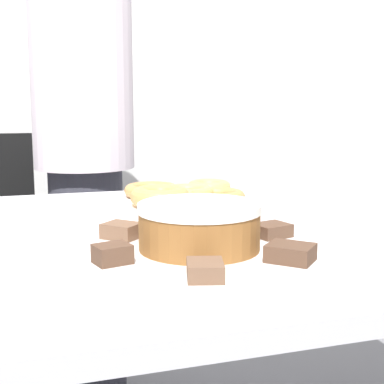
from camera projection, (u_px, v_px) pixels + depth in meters
The scene contains 17 objects.
wall_back at pixel (92, 27), 2.34m from camera, with size 8.00×0.05×2.60m.
table at pixel (202, 270), 0.98m from camera, with size 1.71×0.89×0.74m.
person_standing at pixel (84, 146), 1.66m from camera, with size 0.31×0.31×1.57m.
plate_cake at pixel (199, 252), 0.78m from camera, with size 0.37×0.37×0.01m.
plate_donuts at pixel (187, 202), 1.19m from camera, with size 0.37×0.37×0.01m.
frosted_cake at pixel (199, 226), 0.77m from camera, with size 0.18×0.18×0.07m.
lamington_0 at pixel (112, 254), 0.70m from camera, with size 0.05×0.05×0.03m.
lamington_1 at pixel (205, 270), 0.64m from camera, with size 0.06×0.06×0.02m.
lamington_2 at pixel (290, 253), 0.71m from camera, with size 0.08×0.08×0.02m.
lamington_3 at pixel (271, 230), 0.85m from camera, with size 0.06×0.06×0.02m.
lamington_4 at pixel (195, 221), 0.91m from camera, with size 0.05×0.06×0.02m.
lamington_5 at pixel (122, 231), 0.84m from camera, with size 0.07×0.07×0.02m.
donut_0 at pixel (187, 193), 1.18m from camera, with size 0.12×0.12×0.03m.
donut_1 at pixel (160, 197), 1.10m from camera, with size 0.12×0.12×0.04m.
donut_2 at pixel (217, 197), 1.14m from camera, with size 0.12×0.12×0.03m.
donut_3 at pixel (209, 187), 1.27m from camera, with size 0.10×0.10×0.03m.
donut_4 at pixel (151, 190), 1.22m from camera, with size 0.12×0.12×0.03m.
Camera 1 is at (-0.30, -0.90, 0.96)m, focal length 50.00 mm.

